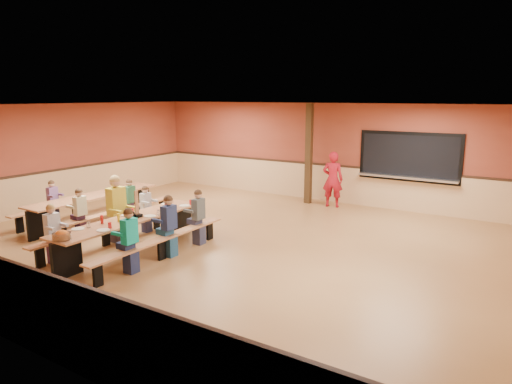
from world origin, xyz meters
The scene contains 23 objects.
ground centered at (0.00, 0.00, 0.00)m, with size 12.00×12.00×0.00m, color brown.
room_envelope centered at (0.00, 0.00, 0.69)m, with size 12.04×10.04×3.02m.
kitchen_pass_through centered at (2.60, 4.96, 1.49)m, with size 2.78×0.28×1.38m.
structural_post centered at (-0.20, 4.40, 1.50)m, with size 0.18×0.18×3.00m, color #312110.
cafeteria_table_main centered at (-1.32, -1.64, 0.53)m, with size 1.91×3.70×0.74m.
cafeteria_table_second centered at (-3.82, -0.54, 0.53)m, with size 1.91×3.70×0.74m.
seated_child_white_left centered at (-2.14, -2.88, 0.58)m, with size 0.35×0.28×1.16m, color silver, non-canonical shape.
seated_adult_yellow centered at (-2.14, -1.29, 0.74)m, with size 0.50×0.41×1.48m, color gold, non-canonical shape.
seated_child_grey_left centered at (-2.14, -0.42, 0.55)m, with size 0.32×0.26×1.11m, color silver, non-canonical shape.
seated_child_teal_right centered at (-0.49, -2.44, 0.60)m, with size 0.37×0.30×1.21m, color #0FAB9C, non-canonical shape.
seated_child_navy_right centered at (-0.49, -1.39, 0.63)m, with size 0.39×0.32×1.25m, color navy, non-canonical shape.
seated_child_char_right centered at (-0.49, -0.46, 0.60)m, with size 0.37×0.30×1.20m, color #454C4D, non-canonical shape.
seated_child_purple_sec centered at (-4.65, -1.17, 0.56)m, with size 0.32×0.26×1.11m, color #704A78, non-canonical shape.
seated_child_green_sec centered at (-3.00, -0.12, 0.57)m, with size 0.34×0.28×1.14m, color #2C6542, non-canonical shape.
seated_child_tan_sec centered at (-3.00, -1.60, 0.58)m, with size 0.34×0.28×1.16m, color beige, non-canonical shape.
standing_woman centered at (0.62, 4.34, 0.82)m, with size 0.60×0.39×1.64m, color #A81320.
punch_pitcher centered at (-1.25, -0.60, 0.85)m, with size 0.16×0.16×0.22m, color red.
chip_bowl centered at (-1.25, -3.29, 0.81)m, with size 0.32×0.32×0.15m, color orange, non-canonical shape.
napkin_dispenser centered at (-1.31, -1.66, 0.80)m, with size 0.10×0.14×0.13m, color black.
condiment_mustard centered at (-1.31, -1.96, 0.82)m, with size 0.06×0.06×0.17m, color yellow.
condiment_ketchup centered at (-1.49, -2.22, 0.82)m, with size 0.06×0.06×0.17m, color #B2140F.
table_paddle centered at (-1.28, -1.50, 0.88)m, with size 0.16×0.16×0.56m.
place_settings centered at (-1.32, -1.64, 0.80)m, with size 0.65×3.30×0.11m, color beige, non-canonical shape.
Camera 1 is at (5.70, -7.94, 3.21)m, focal length 32.00 mm.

